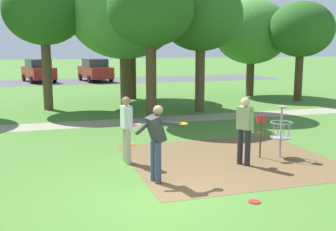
{
  "coord_description": "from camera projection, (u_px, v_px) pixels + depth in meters",
  "views": [
    {
      "loc": [
        -2.15,
        -7.4,
        3.0
      ],
      "look_at": [
        1.24,
        3.59,
        1.0
      ],
      "focal_mm": 43.87,
      "sensor_mm": 36.0,
      "label": 1
    }
  ],
  "objects": [
    {
      "name": "ground_plane",
      "position": [
        162.0,
        198.0,
        8.1
      ],
      "size": [
        160.0,
        160.0,
        0.0
      ],
      "primitive_type": "plane",
      "color": "#47752D"
    },
    {
      "name": "tree_near_right",
      "position": [
        301.0,
        30.0,
        21.58
      ],
      "size": [
        3.43,
        3.43,
        5.24
      ],
      "color": "#4C3823",
      "rests_on": "ground"
    },
    {
      "name": "frisbee_near_basket",
      "position": [
        276.0,
        128.0,
        14.93
      ],
      "size": [
        0.22,
        0.22,
        0.02
      ],
      "primitive_type": "cylinder",
      "color": "orange",
      "rests_on": "ground"
    },
    {
      "name": "player_waiting_left",
      "position": [
        156.0,
        138.0,
        8.89
      ],
      "size": [
        1.16,
        0.43,
        1.71
      ],
      "color": "#384260",
      "rests_on": "ground"
    },
    {
      "name": "player_throwing",
      "position": [
        245.0,
        127.0,
        10.19
      ],
      "size": [
        0.45,
        0.49,
        1.71
      ],
      "color": "#232328",
      "rests_on": "ground"
    },
    {
      "name": "tree_mid_left",
      "position": [
        151.0,
        10.0,
        15.72
      ],
      "size": [
        3.35,
        3.35,
        5.75
      ],
      "color": "#4C3823",
      "rests_on": "ground"
    },
    {
      "name": "tree_mid_center",
      "position": [
        44.0,
        11.0,
        18.35
      ],
      "size": [
        3.64,
        3.64,
        6.05
      ],
      "color": "brown",
      "rests_on": "ground"
    },
    {
      "name": "disc_golf_basket",
      "position": [
        279.0,
        130.0,
        10.93
      ],
      "size": [
        0.98,
        0.58,
        1.39
      ],
      "color": "#9E9EA3",
      "rests_on": "ground"
    },
    {
      "name": "gravel_path",
      "position": [
        102.0,
        123.0,
        15.81
      ],
      "size": [
        40.0,
        1.41,
        0.0
      ],
      "primitive_type": "cube",
      "color": "gray",
      "rests_on": "ground"
    },
    {
      "name": "parked_car_center_left",
      "position": [
        95.0,
        70.0,
        33.59
      ],
      "size": [
        2.52,
        4.45,
        1.84
      ],
      "color": "maroon",
      "rests_on": "ground"
    },
    {
      "name": "tree_far_right",
      "position": [
        131.0,
        23.0,
        22.17
      ],
      "size": [
        4.24,
        4.24,
        5.96
      ],
      "color": "#422D1E",
      "rests_on": "ground"
    },
    {
      "name": "dirt_tee_pad",
      "position": [
        230.0,
        160.0,
        10.79
      ],
      "size": [
        5.14,
        4.67,
        0.01
      ],
      "primitive_type": "cube",
      "color": "brown",
      "rests_on": "ground"
    },
    {
      "name": "tree_far_left",
      "position": [
        252.0,
        32.0,
        23.6
      ],
      "size": [
        4.35,
        4.35,
        5.57
      ],
      "color": "#4C3823",
      "rests_on": "ground"
    },
    {
      "name": "parking_lot_strip",
      "position": [
        69.0,
        82.0,
        33.49
      ],
      "size": [
        36.0,
        6.0,
        0.01
      ],
      "primitive_type": "cube",
      "color": "#4C4C51",
      "rests_on": "ground"
    },
    {
      "name": "frisbee_far_right",
      "position": [
        254.0,
        202.0,
        7.89
      ],
      "size": [
        0.24,
        0.24,
        0.02
      ],
      "primitive_type": "cylinder",
      "color": "red",
      "rests_on": "ground"
    },
    {
      "name": "frisbee_by_tee",
      "position": [
        260.0,
        132.0,
        14.09
      ],
      "size": [
        0.21,
        0.21,
        0.02
      ],
      "primitive_type": "cylinder",
      "color": "gold",
      "rests_on": "ground"
    },
    {
      "name": "frisbee_far_left",
      "position": [
        153.0,
        141.0,
        12.84
      ],
      "size": [
        0.23,
        0.23,
        0.02
      ],
      "primitive_type": "cylinder",
      "color": "orange",
      "rests_on": "ground"
    },
    {
      "name": "parked_car_leftmost",
      "position": [
        39.0,
        71.0,
        32.97
      ],
      "size": [
        2.8,
        4.52,
        1.84
      ],
      "color": "maroon",
      "rests_on": "ground"
    },
    {
      "name": "player_foreground_watching",
      "position": [
        127.0,
        126.0,
        10.35
      ],
      "size": [
        0.42,
        0.48,
        1.71
      ],
      "color": "tan",
      "rests_on": "ground"
    },
    {
      "name": "frisbee_scattered_a",
      "position": [
        131.0,
        144.0,
        12.43
      ],
      "size": [
        0.25,
        0.25,
        0.02
      ],
      "primitive_type": "cylinder",
      "color": "orange",
      "rests_on": "ground"
    },
    {
      "name": "tree_near_left",
      "position": [
        124.0,
        10.0,
        19.37
      ],
      "size": [
        5.42,
        5.42,
        6.91
      ],
      "color": "brown",
      "rests_on": "ground"
    },
    {
      "name": "tree_far_center",
      "position": [
        201.0,
        16.0,
        17.94
      ],
      "size": [
        3.69,
        3.69,
        5.83
      ],
      "color": "brown",
      "rests_on": "ground"
    }
  ]
}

